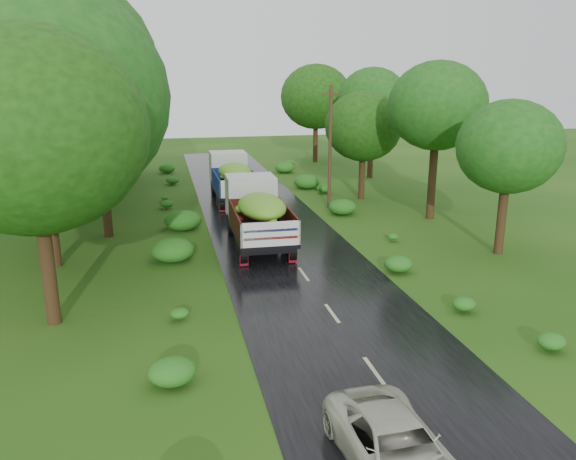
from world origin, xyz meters
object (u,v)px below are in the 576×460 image
object	(u,v)px
truck_near	(257,210)
car	(396,449)
utility_pole	(330,146)
truck_far	(232,176)

from	to	relation	value
truck_near	car	bearing A→B (deg)	-88.79
utility_pole	car	bearing A→B (deg)	-124.45
truck_far	utility_pole	world-z (taller)	utility_pole
truck_near	utility_pole	xyz separation A→B (m)	(5.60, 6.57, 2.11)
truck_near	utility_pole	bearing A→B (deg)	50.66
truck_near	truck_far	size ratio (longest dim) A/B	1.03
truck_far	car	bearing A→B (deg)	-90.30
truck_far	car	world-z (taller)	truck_far
truck_near	utility_pole	size ratio (longest dim) A/B	0.97
truck_near	truck_far	xyz separation A→B (m)	(0.05, 9.80, -0.04)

